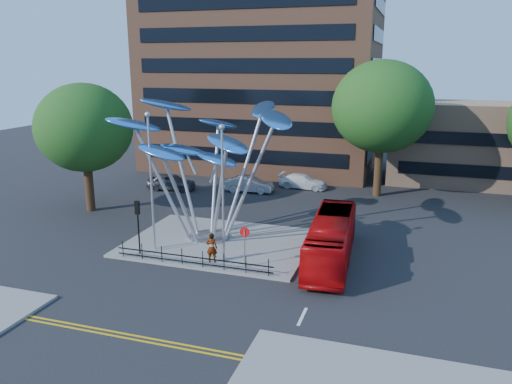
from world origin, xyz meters
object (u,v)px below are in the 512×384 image
(tree_right, at_px, (382,107))
(tree_left, at_px, (84,128))
(leaf_sculpture, at_px, (206,140))
(parked_car_right, at_px, (303,181))
(street_lamp_right, at_px, (223,182))
(pedestrian, at_px, (212,248))
(red_bus, at_px, (331,239))
(parked_car_mid, at_px, (249,184))
(street_lamp_left, at_px, (151,170))
(parked_car_left, at_px, (171,182))
(traffic_light_island, at_px, (138,216))
(no_entry_sign_island, at_px, (245,240))

(tree_right, distance_m, tree_left, 25.09)
(leaf_sculpture, height_order, parked_car_right, leaf_sculpture)
(tree_right, relative_size, parked_car_right, 2.59)
(street_lamp_right, bearing_deg, pedestrian, -145.84)
(red_bus, height_order, parked_car_mid, red_bus)
(tree_right, height_order, street_lamp_left, tree_right)
(street_lamp_right, relative_size, parked_car_left, 1.80)
(street_lamp_left, distance_m, pedestrian, 6.20)
(street_lamp_left, distance_m, parked_car_right, 20.45)
(street_lamp_right, distance_m, parked_car_right, 20.13)
(traffic_light_island, relative_size, parked_car_right, 0.73)
(no_entry_sign_island, xyz_separation_m, parked_car_left, (-12.82, 15.59, -1.03))
(leaf_sculpture, xyz_separation_m, no_entry_sign_island, (4.07, -4.16, -5.06))
(no_entry_sign_island, distance_m, pedestrian, 2.24)
(tree_right, bearing_deg, parked_car_left, -168.32)
(street_lamp_left, xyz_separation_m, parked_car_right, (5.49, 19.13, -4.68))
(tree_left, relative_size, leaf_sculpture, 0.81)
(traffic_light_island, distance_m, parked_car_mid, 17.32)
(tree_left, height_order, leaf_sculpture, tree_left)
(parked_car_left, relative_size, parked_car_right, 0.99)
(no_entry_sign_island, xyz_separation_m, parked_car_mid, (-5.51, 17.14, -1.07))
(street_lamp_left, xyz_separation_m, parked_car_mid, (0.99, 16.16, -4.61))
(street_lamp_right, xyz_separation_m, parked_car_left, (-11.32, 15.11, -4.31))
(tree_left, xyz_separation_m, parked_car_left, (3.18, 8.11, -6.01))
(parked_car_left, xyz_separation_m, parked_car_mid, (7.31, 1.55, -0.04))
(parked_car_right, bearing_deg, pedestrian, -178.74)
(tree_left, xyz_separation_m, red_bus, (20.60, -4.64, -5.39))
(tree_right, xyz_separation_m, traffic_light_island, (-13.00, -19.50, -5.42))
(traffic_light_island, bearing_deg, parked_car_mid, 85.05)
(tree_left, bearing_deg, no_entry_sign_island, -25.07)
(no_entry_sign_island, bearing_deg, street_lamp_left, 171.39)
(tree_right, xyz_separation_m, street_lamp_right, (-7.50, -19.00, -2.94))
(no_entry_sign_island, xyz_separation_m, pedestrian, (-2.11, 0.07, -0.75))
(tree_right, xyz_separation_m, parked_car_right, (-7.01, 0.63, -7.36))
(tree_right, distance_m, parked_car_left, 20.54)
(tree_right, height_order, parked_car_right, tree_right)
(parked_car_right, bearing_deg, leaf_sculpture, 173.56)
(no_entry_sign_island, bearing_deg, traffic_light_island, -179.87)
(tree_left, height_order, parked_car_right, tree_left)
(traffic_light_island, relative_size, parked_car_mid, 0.76)
(no_entry_sign_island, relative_size, red_bus, 0.24)
(parked_car_mid, bearing_deg, parked_car_right, -60.71)
(street_lamp_right, xyz_separation_m, parked_car_right, (0.49, 19.63, -4.42))
(no_entry_sign_island, xyz_separation_m, red_bus, (4.60, 2.84, -0.41))
(leaf_sculpture, xyz_separation_m, pedestrian, (1.96, -4.10, -5.80))
(tree_right, distance_m, pedestrian, 22.17)
(tree_left, height_order, street_lamp_right, tree_left)
(leaf_sculpture, relative_size, street_lamp_right, 1.53)
(tree_right, relative_size, leaf_sculpture, 0.95)
(leaf_sculpture, bearing_deg, parked_car_right, 79.16)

